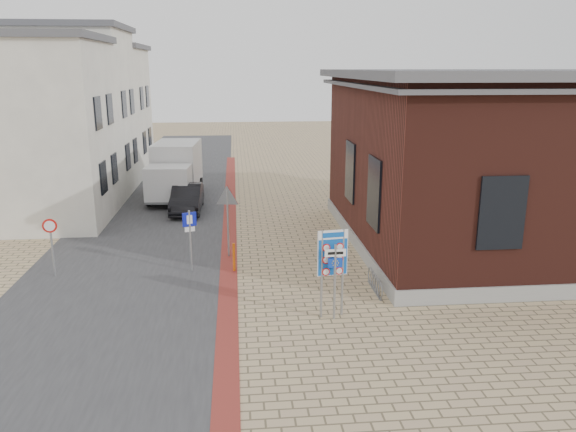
{
  "coord_description": "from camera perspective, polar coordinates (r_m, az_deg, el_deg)",
  "views": [
    {
      "loc": [
        -1.68,
        -14.11,
        6.89
      ],
      "look_at": [
        -0.01,
        3.47,
        2.2
      ],
      "focal_mm": 35.0,
      "sensor_mm": 36.0,
      "label": 1
    }
  ],
  "objects": [
    {
      "name": "speed_sign",
      "position": [
        20.39,
        -22.92,
        -2.16
      ],
      "size": [
        0.48,
        0.09,
        2.03
      ],
      "rotation": [
        0.0,
        0.0,
        0.12
      ],
      "color": "gray",
      "rests_on": "ground"
    },
    {
      "name": "essen_sign",
      "position": [
        15.64,
        4.8,
        -5.58
      ],
      "size": [
        0.6,
        0.07,
        2.2
      ],
      "rotation": [
        0.0,
        0.0,
        0.04
      ],
      "color": "gray",
      "rests_on": "ground"
    },
    {
      "name": "sedan",
      "position": [
        28.02,
        -10.22,
        1.79
      ],
      "size": [
        1.46,
        4.05,
        1.33
      ],
      "primitive_type": "imported",
      "rotation": [
        0.0,
        0.0,
        -0.01
      ],
      "color": "black",
      "rests_on": "ground"
    },
    {
      "name": "ground",
      "position": [
        15.8,
        1.24,
        -11.0
      ],
      "size": [
        120.0,
        120.0,
        0.0
      ],
      "primitive_type": "plane",
      "color": "tan",
      "rests_on": "ground"
    },
    {
      "name": "yield_sign",
      "position": [
        20.69,
        -6.18,
        1.28
      ],
      "size": [
        0.95,
        0.2,
        2.68
      ],
      "rotation": [
        0.0,
        0.0,
        -0.14
      ],
      "color": "gray",
      "rests_on": "ground"
    },
    {
      "name": "parking_sign",
      "position": [
        19.45,
        -9.94,
        -1.52
      ],
      "size": [
        0.46,
        0.22,
        2.2
      ],
      "rotation": [
        0.0,
        0.0,
        0.39
      ],
      "color": "gray",
      "rests_on": "ground"
    },
    {
      "name": "townhouse_mid",
      "position": [
        33.52,
        -21.9,
        9.85
      ],
      "size": [
        7.4,
        6.4,
        9.1
      ],
      "color": "beige",
      "rests_on": "ground"
    },
    {
      "name": "road_strip",
      "position": [
        30.16,
        -12.57,
        1.32
      ],
      "size": [
        7.0,
        60.0,
        0.02
      ],
      "primitive_type": "cube",
      "color": "#38383A",
      "rests_on": "ground"
    },
    {
      "name": "border_sign",
      "position": [
        15.69,
        4.54,
        -3.99
      ],
      "size": [
        0.87,
        0.18,
        2.56
      ],
      "rotation": [
        0.0,
        0.0,
        0.15
      ],
      "color": "gray",
      "rests_on": "ground"
    },
    {
      "name": "townhouse_far",
      "position": [
        39.33,
        -19.43,
        10.07
      ],
      "size": [
        7.4,
        6.4,
        8.3
      ],
      "color": "beige",
      "rests_on": "ground"
    },
    {
      "name": "box_truck",
      "position": [
        30.91,
        -11.38,
        4.57
      ],
      "size": [
        2.7,
        5.75,
        2.94
      ],
      "rotation": [
        0.0,
        0.0,
        -0.07
      ],
      "color": "slate",
      "rests_on": "ground"
    },
    {
      "name": "bollard",
      "position": [
        19.59,
        -5.51,
        -4.21
      ],
      "size": [
        0.11,
        0.11,
        1.02
      ],
      "primitive_type": "cylinder",
      "rotation": [
        0.0,
        0.0,
        0.28
      ],
      "color": "#E25D0B",
      "rests_on": "ground"
    },
    {
      "name": "townhouse_near",
      "position": [
        27.86,
        -25.19,
        7.87
      ],
      "size": [
        7.4,
        6.4,
        8.3
      ],
      "color": "beige",
      "rests_on": "ground"
    },
    {
      "name": "brick_building",
      "position": [
        23.9,
        21.26,
        5.67
      ],
      "size": [
        13.0,
        13.0,
        6.8
      ],
      "color": "gray",
      "rests_on": "ground"
    },
    {
      "name": "bike_rack",
      "position": [
        18.13,
        8.83,
        -6.76
      ],
      "size": [
        0.08,
        1.8,
        0.6
      ],
      "color": "slate",
      "rests_on": "ground"
    },
    {
      "name": "curb_strip",
      "position": [
        25.08,
        -5.96,
        -1.13
      ],
      "size": [
        0.6,
        40.0,
        0.02
      ],
      "primitive_type": "cube",
      "color": "maroon",
      "rests_on": "ground"
    }
  ]
}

